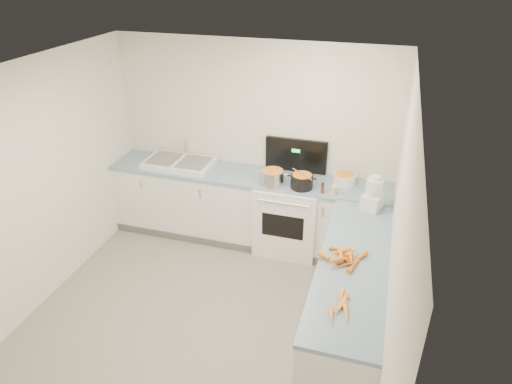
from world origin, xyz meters
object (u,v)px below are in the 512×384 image
(stove, at_px, (289,214))
(mixing_bowl, at_px, (344,179))
(extract_bottle, at_px, (322,189))
(spice_jar, at_px, (334,191))
(steel_pot, at_px, (273,178))
(sink, at_px, (179,163))
(food_processor, at_px, (373,195))
(black_pot, at_px, (302,182))

(stove, height_order, mixing_bowl, stove)
(mixing_bowl, height_order, extract_bottle, mixing_bowl)
(spice_jar, bearing_deg, extract_bottle, 176.65)
(steel_pot, bearing_deg, spice_jar, -3.56)
(sink, bearing_deg, food_processor, -9.39)
(mixing_bowl, bearing_deg, sink, -177.37)
(stove, relative_size, mixing_bowl, 5.19)
(stove, xyz_separation_m, food_processor, (0.97, -0.39, 0.63))
(mixing_bowl, bearing_deg, stove, -169.90)
(mixing_bowl, bearing_deg, food_processor, -54.67)
(stove, bearing_deg, extract_bottle, -24.68)
(black_pot, distance_m, food_processor, 0.85)
(mixing_bowl, bearing_deg, steel_pot, -161.77)
(sink, xyz_separation_m, spice_jar, (2.00, -0.21, 0.01))
(steel_pot, height_order, black_pot, steel_pot)
(black_pot, bearing_deg, spice_jar, -9.44)
(sink, bearing_deg, spice_jar, -6.11)
(stove, distance_m, extract_bottle, 0.69)
(black_pot, height_order, extract_bottle, black_pot)
(sink, xyz_separation_m, food_processor, (2.42, -0.40, 0.13))
(sink, relative_size, spice_jar, 8.68)
(black_pot, bearing_deg, food_processor, -17.20)
(steel_pot, bearing_deg, black_pot, 3.13)
(mixing_bowl, xyz_separation_m, spice_jar, (-0.07, -0.31, -0.01))
(stove, distance_m, sink, 1.54)
(black_pot, xyz_separation_m, spice_jar, (0.38, -0.06, -0.02))
(spice_jar, xyz_separation_m, food_processor, (0.43, -0.19, 0.11))
(food_processor, bearing_deg, extract_bottle, 160.82)
(steel_pot, distance_m, spice_jar, 0.73)
(stove, bearing_deg, sink, 179.38)
(sink, height_order, steel_pot, sink)
(steel_pot, distance_m, extract_bottle, 0.59)
(sink, relative_size, food_processor, 2.26)
(spice_jar, distance_m, food_processor, 0.48)
(mixing_bowl, bearing_deg, extract_bottle, -124.71)
(steel_pot, xyz_separation_m, mixing_bowl, (0.80, 0.26, -0.02))
(mixing_bowl, distance_m, spice_jar, 0.32)
(steel_pot, bearing_deg, food_processor, -11.39)
(steel_pot, bearing_deg, extract_bottle, -3.61)
(mixing_bowl, height_order, food_processor, food_processor)
(steel_pot, height_order, spice_jar, steel_pot)
(steel_pot, distance_m, food_processor, 1.18)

